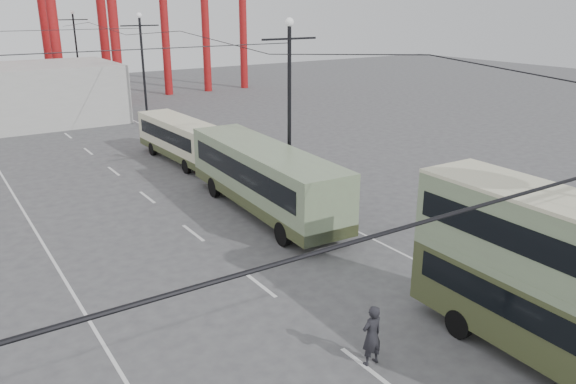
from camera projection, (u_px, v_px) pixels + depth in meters
road_markings at (166, 209)px, 28.66m from camera, size 12.52×120.00×0.01m
lamp_post_mid at (289, 111)px, 29.20m from camera, size 3.20×0.44×9.32m
lamp_post_far at (144, 71)px, 46.62m from camera, size 3.20×0.44×9.32m
lamp_post_distant at (77, 53)px, 64.04m from camera, size 3.20×0.44×9.32m
double_decker_bus at (569, 281)px, 15.19m from camera, size 2.57×9.40×5.02m
single_decker_green at (264, 177)px, 27.60m from camera, size 3.36×11.96×3.34m
single_decker_cream at (181, 138)px, 36.99m from camera, size 2.56×8.96×2.77m
pedestrian at (372, 335)px, 16.05m from camera, size 0.69×0.45×1.88m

